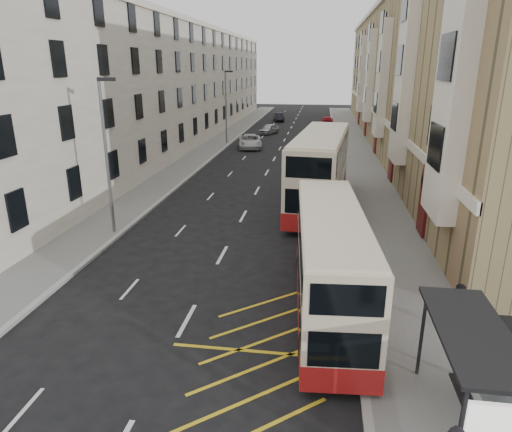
% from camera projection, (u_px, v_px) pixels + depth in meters
% --- Properties ---
extents(ground, '(200.00, 200.00, 0.00)m').
position_uv_depth(ground, '(145.00, 397.00, 12.59)').
color(ground, black).
rests_on(ground, ground).
extents(pavement_right, '(4.00, 120.00, 0.15)m').
position_uv_depth(pavement_right, '(361.00, 169.00, 39.67)').
color(pavement_right, slate).
rests_on(pavement_right, ground).
extents(pavement_left, '(3.00, 120.00, 0.15)m').
position_uv_depth(pavement_left, '(188.00, 164.00, 41.76)').
color(pavement_left, slate).
rests_on(pavement_left, ground).
extents(kerb_right, '(0.25, 120.00, 0.15)m').
position_uv_depth(kerb_right, '(338.00, 169.00, 39.94)').
color(kerb_right, '#9B9C95').
rests_on(kerb_right, ground).
extents(kerb_left, '(0.25, 120.00, 0.15)m').
position_uv_depth(kerb_left, '(204.00, 165.00, 41.56)').
color(kerb_left, '#9B9C95').
rests_on(kerb_left, ground).
extents(road_markings, '(10.00, 110.00, 0.01)m').
position_uv_depth(road_markings, '(284.00, 141.00, 54.87)').
color(road_markings, silver).
rests_on(road_markings, ground).
extents(terrace_right, '(10.75, 79.00, 15.25)m').
position_uv_depth(terrace_right, '(418.00, 76.00, 50.84)').
color(terrace_right, '#988658').
rests_on(terrace_right, ground).
extents(terrace_left, '(9.18, 79.00, 13.25)m').
position_uv_depth(terrace_left, '(174.00, 84.00, 55.10)').
color(terrace_left, silver).
rests_on(terrace_left, ground).
extents(bus_shelter, '(1.65, 4.25, 2.70)m').
position_uv_depth(bus_shelter, '(481.00, 367.00, 10.42)').
color(bus_shelter, black).
rests_on(bus_shelter, pavement_right).
extents(guard_railing, '(0.06, 6.56, 1.01)m').
position_uv_depth(guard_railing, '(362.00, 288.00, 16.87)').
color(guard_railing, red).
rests_on(guard_railing, pavement_right).
extents(street_lamp_near, '(0.93, 0.18, 8.00)m').
position_uv_depth(street_lamp_near, '(107.00, 149.00, 23.26)').
color(street_lamp_near, slate).
rests_on(street_lamp_near, pavement_left).
extents(street_lamp_far, '(0.93, 0.18, 8.00)m').
position_uv_depth(street_lamp_far, '(226.00, 103.00, 51.45)').
color(street_lamp_far, slate).
rests_on(street_lamp_far, pavement_left).
extents(double_decker_front, '(2.86, 9.83, 3.87)m').
position_uv_depth(double_decker_front, '(330.00, 263.00, 16.31)').
color(double_decker_front, beige).
rests_on(double_decker_front, ground).
extents(double_decker_rear, '(3.89, 12.15, 4.76)m').
position_uv_depth(double_decker_rear, '(320.00, 170.00, 28.63)').
color(double_decker_rear, beige).
rests_on(double_decker_rear, ground).
extents(pedestrian_mid, '(0.84, 0.66, 1.69)m').
position_uv_depth(pedestrian_mid, '(459.00, 308.00, 15.22)').
color(pedestrian_mid, black).
rests_on(pedestrian_mid, pavement_right).
extents(pedestrian_far, '(0.96, 0.84, 1.55)m').
position_uv_depth(pedestrian_far, '(371.00, 315.00, 14.93)').
color(pedestrian_far, black).
rests_on(pedestrian_far, pavement_right).
extents(white_van, '(3.32, 5.63, 1.47)m').
position_uv_depth(white_van, '(250.00, 141.00, 50.17)').
color(white_van, silver).
rests_on(white_van, ground).
extents(car_silver, '(2.85, 4.13, 1.31)m').
position_uv_depth(car_silver, '(269.00, 129.00, 60.44)').
color(car_silver, '#B1B5B9').
rests_on(car_silver, ground).
extents(car_dark, '(2.22, 4.29, 1.35)m').
position_uv_depth(car_dark, '(279.00, 117.00, 74.18)').
color(car_dark, black).
rests_on(car_dark, ground).
extents(car_red, '(1.98, 4.62, 1.33)m').
position_uv_depth(car_red, '(327.00, 121.00, 69.16)').
color(car_red, '#A2010D').
rests_on(car_red, ground).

